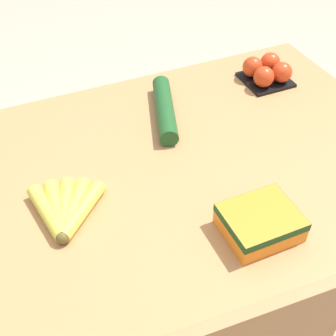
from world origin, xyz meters
TOP-DOWN VIEW (x-y plane):
  - ground_plane at (0.00, 0.00)m, footprint 12.00×12.00m
  - dining_table at (0.00, 0.00)m, footprint 1.36×0.93m
  - banana_bunch at (0.27, 0.02)m, footprint 0.18×0.19m
  - tomato_pack at (-0.47, -0.28)m, footprint 0.14×0.14m
  - carrot_bag at (-0.11, 0.24)m, footprint 0.16×0.14m
  - cucumber_near at (-0.09, -0.24)m, footprint 0.14×0.28m

SIDE VIEW (x-z plane):
  - ground_plane at x=0.00m, z-range 0.00..0.00m
  - dining_table at x=0.00m, z-range 0.28..1.02m
  - banana_bunch at x=0.27m, z-range 0.75..0.78m
  - cucumber_near at x=-0.09m, z-range 0.75..0.80m
  - carrot_bag at x=-0.11m, z-range 0.75..0.81m
  - tomato_pack at x=-0.47m, z-range 0.74..0.82m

